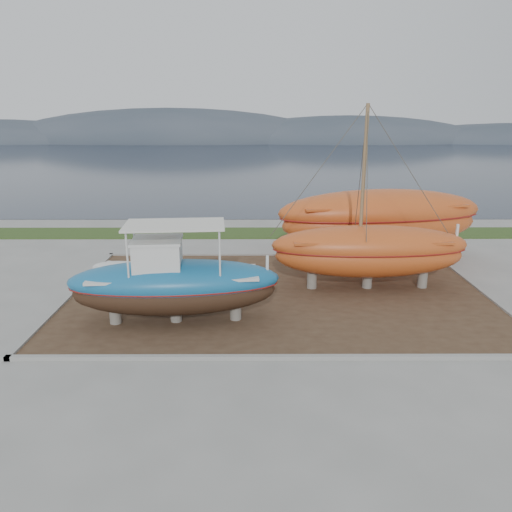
{
  "coord_description": "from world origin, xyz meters",
  "views": [
    {
      "loc": [
        -1.07,
        -16.8,
        7.77
      ],
      "look_at": [
        -0.99,
        4.0,
        1.77
      ],
      "focal_mm": 35.0,
      "sensor_mm": 36.0,
      "label": 1
    }
  ],
  "objects_px": {
    "blue_caique": "(174,274)",
    "orange_sailboat": "(372,200)",
    "white_dinghy": "(131,277)",
    "orange_bare_hull": "(380,225)"
  },
  "relations": [
    {
      "from": "blue_caique",
      "to": "orange_sailboat",
      "type": "distance_m",
      "value": 9.24
    },
    {
      "from": "white_dinghy",
      "to": "orange_bare_hull",
      "type": "height_order",
      "value": "orange_bare_hull"
    },
    {
      "from": "orange_bare_hull",
      "to": "white_dinghy",
      "type": "bearing_deg",
      "value": -166.52
    },
    {
      "from": "orange_sailboat",
      "to": "orange_bare_hull",
      "type": "distance_m",
      "value": 5.52
    },
    {
      "from": "orange_bare_hull",
      "to": "orange_sailboat",
      "type": "bearing_deg",
      "value": -117.38
    },
    {
      "from": "white_dinghy",
      "to": "blue_caique",
      "type": "bearing_deg",
      "value": -34.65
    },
    {
      "from": "orange_sailboat",
      "to": "orange_bare_hull",
      "type": "bearing_deg",
      "value": 70.28
    },
    {
      "from": "blue_caique",
      "to": "orange_bare_hull",
      "type": "xyz_separation_m",
      "value": [
        9.78,
        8.58,
        -0.07
      ]
    },
    {
      "from": "blue_caique",
      "to": "orange_bare_hull",
      "type": "distance_m",
      "value": 13.01
    },
    {
      "from": "blue_caique",
      "to": "orange_sailboat",
      "type": "height_order",
      "value": "orange_sailboat"
    }
  ]
}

